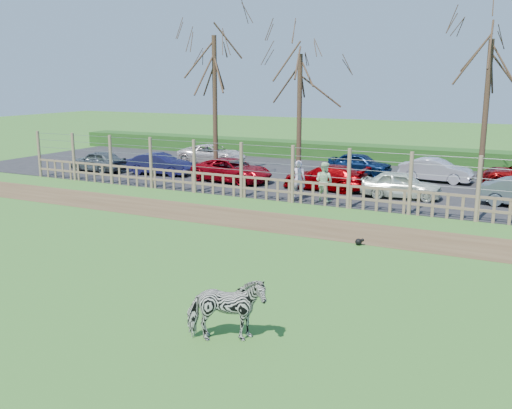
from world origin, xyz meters
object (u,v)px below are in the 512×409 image
at_px(car_11, 436,170).
at_px(tree_left, 214,72).
at_px(visitor_b, 324,182).
at_px(car_8, 213,154).
at_px(car_3, 325,177).
at_px(car_10, 360,164).
at_px(tree_right, 488,79).
at_px(visitor_a, 298,180).
at_px(tree_mid, 300,87).
at_px(car_0, 98,161).
at_px(car_1, 160,164).
at_px(zebra, 226,310).
at_px(car_4, 401,185).
at_px(crow, 359,242).
at_px(car_2, 232,170).

bearing_deg(car_11, tree_left, 110.75).
xyz_separation_m(visitor_b, car_8, (-10.16, 7.56, -0.26)).
distance_m(car_3, car_10, 5.11).
xyz_separation_m(tree_right, visitor_a, (-7.02, -5.32, -4.34)).
height_order(tree_mid, car_0, tree_mid).
xyz_separation_m(tree_mid, car_1, (-7.38, -2.22, -4.23)).
relative_size(car_3, car_11, 1.14).
height_order(zebra, car_11, zebra).
height_order(car_1, car_11, same).
height_order(zebra, car_1, zebra).
bearing_deg(visitor_b, car_11, -98.87).
bearing_deg(car_11, visitor_a, 150.78).
distance_m(visitor_a, car_3, 2.63).
distance_m(car_3, car_4, 3.73).
bearing_deg(crow, tree_mid, 121.64).
xyz_separation_m(tree_right, car_4, (-2.99, -3.05, -4.60)).
distance_m(tree_left, car_11, 12.70).
height_order(car_2, car_10, same).
xyz_separation_m(tree_mid, car_2, (-2.75, -2.33, -4.23)).
relative_size(car_10, car_11, 0.97).
xyz_separation_m(car_0, car_4, (17.27, 0.30, 0.00)).
distance_m(tree_mid, car_3, 5.30).
bearing_deg(zebra, crow, -30.90).
bearing_deg(zebra, car_8, 3.68).
height_order(visitor_b, car_1, visitor_b).
bearing_deg(visitor_a, tree_mid, -85.20).
distance_m(visitor_b, car_4, 3.62).
bearing_deg(tree_right, car_3, -157.95).
relative_size(tree_mid, car_4, 1.94).
bearing_deg(visitor_b, visitor_a, 18.32).
xyz_separation_m(car_2, car_11, (9.42, 4.75, 0.00)).
bearing_deg(car_4, tree_mid, 59.77).
bearing_deg(car_3, visitor_a, -5.60).
height_order(tree_mid, car_4, tree_mid).
bearing_deg(crow, car_8, 135.37).
relative_size(tree_mid, tree_right, 0.93).
xyz_separation_m(tree_right, car_11, (-2.33, 1.92, -4.60)).
bearing_deg(car_4, car_10, 25.67).
height_order(tree_right, visitor_a, tree_right).
height_order(tree_right, visitor_b, tree_right).
bearing_deg(car_10, tree_mid, 141.53).
bearing_deg(visitor_b, tree_left, -9.25).
relative_size(car_3, car_10, 1.17).
distance_m(zebra, visitor_b, 13.95).
bearing_deg(tree_mid, car_2, -139.65).
relative_size(visitor_a, car_1, 0.47).
xyz_separation_m(crow, car_2, (-9.22, 8.17, 0.52)).
bearing_deg(crow, tree_right, 77.07).
bearing_deg(car_10, car_3, -179.88).
xyz_separation_m(tree_right, car_2, (-11.75, -2.83, -4.60)).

